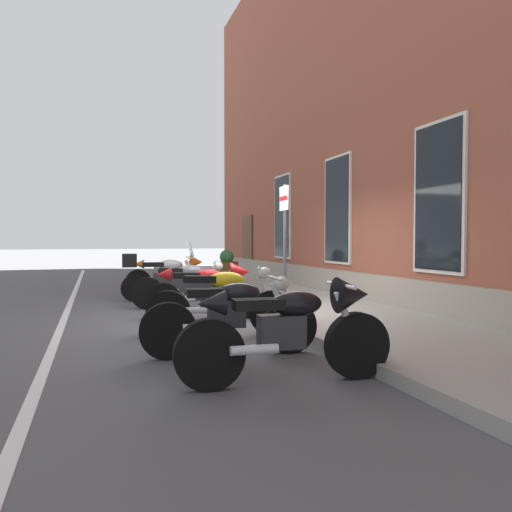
{
  "coord_description": "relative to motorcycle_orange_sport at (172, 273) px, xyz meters",
  "views": [
    {
      "loc": [
        8.23,
        -2.66,
        1.39
      ],
      "look_at": [
        -1.1,
        0.48,
        1.07
      ],
      "focal_mm": 33.53,
      "sensor_mm": 36.0,
      "label": 1
    }
  ],
  "objects": [
    {
      "name": "sidewalk",
      "position": [
        4.01,
        2.18,
        -0.48
      ],
      "size": [
        30.18,
        2.72,
        0.15
      ],
      "primitive_type": "cube",
      "color": "gray",
      "rests_on": "ground_plane"
    },
    {
      "name": "motorcycle_orange_sport",
      "position": [
        0.0,
        0.0,
        0.0
      ],
      "size": [
        0.62,
        2.16,
        1.01
      ],
      "color": "black",
      "rests_on": "ground_plane"
    },
    {
      "name": "barrel_planter",
      "position": [
        -0.88,
        1.69,
        -0.0
      ],
      "size": [
        0.69,
        0.69,
        0.97
      ],
      "color": "brown",
      "rests_on": "sidewalk"
    },
    {
      "name": "brick_pub_facade",
      "position": [
        4.01,
        6.48,
        4.73
      ],
      "size": [
        24.18,
        5.99,
        10.59
      ],
      "color": "brown",
      "rests_on": "ground_plane"
    },
    {
      "name": "ground_plane",
      "position": [
        4.01,
        0.82,
        -0.55
      ],
      "size": [
        140.0,
        140.0,
        0.0
      ],
      "primitive_type": "plane",
      "color": "#4C4C4F"
    },
    {
      "name": "lane_stripe",
      "position": [
        4.01,
        -2.38,
        -0.55
      ],
      "size": [
        30.18,
        0.12,
        0.01
      ],
      "primitive_type": "cube",
      "color": "silver",
      "rests_on": "ground_plane"
    },
    {
      "name": "motorcycle_yellow_naked",
      "position": [
        5.46,
        -0.11,
        -0.06
      ],
      "size": [
        0.89,
        2.09,
        1.0
      ],
      "color": "black",
      "rests_on": "ground_plane"
    },
    {
      "name": "motorcycle_red_sport",
      "position": [
        3.98,
        0.03,
        0.0
      ],
      "size": [
        0.78,
        2.0,
        1.01
      ],
      "color": "black",
      "rests_on": "ground_plane"
    },
    {
      "name": "motorcycle_silver_touring",
      "position": [
        1.17,
        -0.44,
        0.02
      ],
      "size": [
        0.62,
        2.01,
        1.37
      ],
      "color": "black",
      "rests_on": "ground_plane"
    },
    {
      "name": "motorcycle_grey_naked",
      "position": [
        2.65,
        -0.11,
        -0.07
      ],
      "size": [
        0.79,
        2.14,
        0.96
      ],
      "color": "black",
      "rests_on": "ground_plane"
    },
    {
      "name": "motorcycle_black_naked",
      "position": [
        6.76,
        -0.3,
        -0.07
      ],
      "size": [
        0.62,
        2.14,
        0.95
      ],
      "color": "black",
      "rests_on": "ground_plane"
    },
    {
      "name": "motorcycle_black_sport",
      "position": [
        8.01,
        -0.04,
        0.01
      ],
      "size": [
        0.62,
        2.17,
        1.03
      ],
      "color": "black",
      "rests_on": "ground_plane"
    },
    {
      "name": "parking_sign",
      "position": [
        4.12,
        1.44,
        1.07
      ],
      "size": [
        0.36,
        0.07,
        2.25
      ],
      "color": "#4C4C51",
      "rests_on": "sidewalk"
    }
  ]
}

